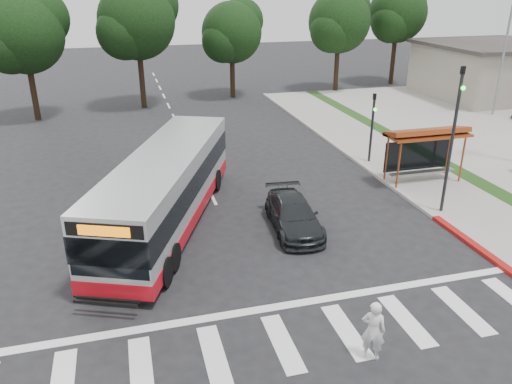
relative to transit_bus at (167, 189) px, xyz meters
name	(u,v)px	position (x,y,z in m)	size (l,w,h in m)	color
ground	(242,258)	(2.31, -3.65, -1.58)	(140.00, 140.00, 0.00)	black
sidewalk_east	(395,162)	(13.31, 4.35, -1.52)	(4.00, 40.00, 0.12)	gray
curb_east	(363,165)	(11.31, 4.35, -1.50)	(0.30, 40.00, 0.15)	#9E9991
curb_east_red	(481,250)	(11.31, -5.65, -1.50)	(0.32, 6.00, 0.15)	maroon
commercial_building	(508,71)	(32.31, 18.35, 0.62)	(14.00, 10.00, 4.40)	gray
crosswalk_ladder	(283,343)	(2.31, -8.65, -1.57)	(18.00, 2.60, 0.01)	silver
bus_shelter	(426,138)	(13.11, 1.45, 0.77)	(4.20, 1.60, 2.86)	#933B18
traffic_signal_ne_tall	(454,130)	(11.91, -2.16, 2.30)	(0.18, 0.37, 6.50)	black
traffic_signal_ne_short	(373,121)	(11.91, 4.84, 0.90)	(0.18, 0.37, 4.00)	black
lot_light_mid	(507,37)	(26.31, 12.35, 4.33)	(1.90, 0.35, 9.01)	gray
tree_ne_a	(340,20)	(18.39, 24.41, 4.81)	(6.16, 5.74, 9.30)	black
tree_ne_b	(398,12)	(25.39, 26.41, 5.34)	(6.16, 5.74, 10.02)	black
tree_north_a	(138,19)	(0.39, 22.42, 5.34)	(6.60, 6.15, 10.17)	black
tree_north_b	(232,31)	(8.38, 24.41, 4.08)	(5.72, 5.33, 8.43)	black
tree_north_c	(25,33)	(-7.61, 20.41, 4.71)	(6.16, 5.74, 9.30)	black
transit_bus	(167,189)	(0.00, 0.00, 0.00)	(2.65, 12.23, 3.16)	#A8AAAC
pedestrian	(373,330)	(4.48, -9.84, -0.67)	(0.66, 0.43, 1.82)	silver
dark_sedan	(293,215)	(4.97, -1.90, -0.92)	(1.83, 4.51, 1.31)	black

